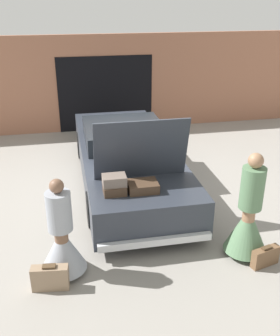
# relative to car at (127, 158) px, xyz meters

# --- Properties ---
(ground_plane) EXTENTS (40.00, 40.00, 0.00)m
(ground_plane) POSITION_rel_car_xyz_m (0.00, -0.01, -0.59)
(ground_plane) COLOR gray
(garage_wall_back) EXTENTS (12.00, 0.14, 2.80)m
(garage_wall_back) POSITION_rel_car_xyz_m (0.00, 3.84, 0.80)
(garage_wall_back) COLOR #9E664C
(garage_wall_back) RESTS_ON ground_plane
(car) EXTENTS (1.98, 5.47, 1.96)m
(car) POSITION_rel_car_xyz_m (0.00, 0.00, 0.00)
(car) COLOR #2D333D
(car) RESTS_ON ground_plane
(person_left) EXTENTS (0.68, 0.68, 1.55)m
(person_left) POSITION_rel_car_xyz_m (-1.43, -2.83, -0.04)
(person_left) COLOR brown
(person_left) RESTS_ON ground_plane
(person_right) EXTENTS (0.68, 0.68, 1.75)m
(person_right) POSITION_rel_car_xyz_m (1.44, -2.94, 0.03)
(person_right) COLOR #997051
(person_right) RESTS_ON ground_plane
(suitcase_beside_left_person) EXTENTS (0.54, 0.22, 0.40)m
(suitcase_beside_left_person) POSITION_rel_car_xyz_m (-1.63, -3.17, -0.40)
(suitcase_beside_left_person) COLOR #8C7259
(suitcase_beside_left_person) RESTS_ON ground_plane
(suitcase_beside_right_person) EXTENTS (0.48, 0.24, 0.34)m
(suitcase_beside_right_person) POSITION_rel_car_xyz_m (1.62, -3.28, -0.43)
(suitcase_beside_right_person) COLOR brown
(suitcase_beside_right_person) RESTS_ON ground_plane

